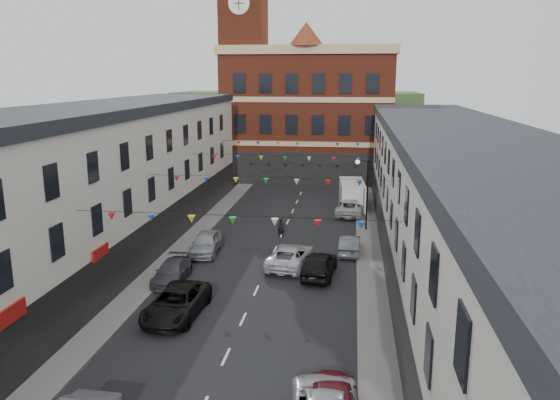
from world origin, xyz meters
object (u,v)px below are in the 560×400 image
at_px(white_van, 352,195).
at_px(car_left_c, 176,303).
at_px(street_lamp, 364,185).
at_px(car_right_d, 319,264).
at_px(car_left_e, 206,243).
at_px(car_right_e, 350,244).
at_px(moving_car, 290,256).
at_px(pedestrian, 281,228).
at_px(car_right_f, 350,207).
at_px(car_left_d, 172,272).

bearing_deg(white_van, car_left_c, -113.36).
height_order(street_lamp, car_right_d, street_lamp).
xyz_separation_m(car_left_c, car_left_e, (-1.24, 10.58, 0.02)).
distance_m(car_right_e, moving_car, 5.18).
bearing_deg(car_right_e, pedestrian, -28.50).
distance_m(car_left_c, car_right_d, 10.03).
bearing_deg(car_right_d, car_right_f, -91.18).
relative_size(car_right_f, pedestrian, 3.45).
bearing_deg(car_left_c, car_right_d, 47.01).
height_order(street_lamp, white_van, street_lamp).
xyz_separation_m(street_lamp, car_left_c, (-10.15, -18.08, -3.14)).
bearing_deg(car_right_d, white_van, -90.61).
xyz_separation_m(street_lamp, white_van, (-0.97, 8.09, -2.61)).
relative_size(car_left_e, white_van, 0.79).
height_order(car_left_e, moving_car, car_left_e).
bearing_deg(car_right_d, pedestrian, -61.28).
distance_m(car_left_d, car_left_e, 5.73).
bearing_deg(car_left_d, car_right_f, 57.15).
xyz_separation_m(car_left_e, white_van, (10.42, 15.59, 0.51)).
xyz_separation_m(car_left_d, white_van, (11.08, 21.28, 0.66)).
relative_size(street_lamp, car_left_d, 1.36).
xyz_separation_m(car_left_e, car_right_e, (10.34, 1.38, -0.11)).
bearing_deg(street_lamp, car_right_e, -99.75).
bearing_deg(pedestrian, car_left_c, -101.12).
bearing_deg(pedestrian, car_right_f, 58.66).
bearing_deg(moving_car, car_right_f, -97.41).
relative_size(car_left_c, car_right_d, 1.14).
xyz_separation_m(white_van, pedestrian, (-5.53, -10.99, -0.51)).
xyz_separation_m(car_left_d, car_right_d, (9.10, 2.10, 0.18)).
xyz_separation_m(moving_car, pedestrian, (-1.50, 6.56, 0.03)).
bearing_deg(street_lamp, car_left_c, -119.31).
distance_m(car_left_d, moving_car, 7.97).
relative_size(car_right_e, pedestrian, 2.63).
relative_size(white_van, pedestrian, 3.73).
relative_size(car_left_c, car_right_e, 1.33).
bearing_deg(car_right_e, street_lamp, -97.71).
bearing_deg(car_right_e, car_left_d, 34.79).
relative_size(car_right_d, moving_car, 0.89).
relative_size(street_lamp, white_van, 1.02).
bearing_deg(car_right_e, car_left_e, 9.65).
bearing_deg(car_left_d, street_lamp, 45.52).
bearing_deg(car_right_e, car_right_f, -87.67).
bearing_deg(car_left_d, car_left_e, 81.36).
relative_size(street_lamp, moving_car, 1.11).
distance_m(car_left_d, car_right_f, 21.38).
height_order(car_left_c, car_left_e, car_left_e).
bearing_deg(white_van, car_left_e, -127.80).
distance_m(car_right_e, car_right_f, 11.29).
relative_size(car_left_e, car_right_f, 0.85).
bearing_deg(street_lamp, car_left_d, -132.42).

